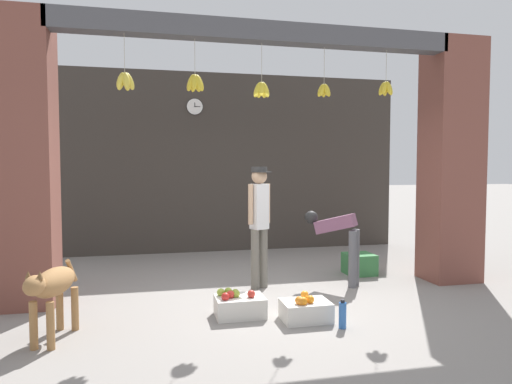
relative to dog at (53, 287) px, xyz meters
name	(u,v)px	position (x,y,z in m)	size (l,w,h in m)	color
ground_plane	(265,298)	(2.24, 0.92, -0.50)	(60.00, 60.00, 0.00)	gray
shop_back_wall	(224,163)	(2.24, 4.15, 1.18)	(6.85, 0.12, 3.36)	#38332D
shop_pillar_left	(22,161)	(-0.54, 1.22, 1.18)	(0.70, 0.60, 3.36)	brown
shop_pillar_right	(451,162)	(5.01, 1.22, 1.18)	(0.70, 0.60, 3.36)	brown
storefront_awning	(261,37)	(2.22, 1.04, 2.68)	(4.95, 0.31, 0.91)	#4C4C51
dog	(53,287)	(0.00, 0.00, 0.00)	(0.42, 0.92, 0.73)	#9E7042
shopkeeper	(259,218)	(2.27, 1.36, 0.44)	(0.32, 0.30, 1.61)	#6B665B
worker_stooping	(340,237)	(3.38, 1.30, 0.15)	(0.66, 0.60, 0.99)	#56565B
fruit_crate_oranges	(305,310)	(2.46, 0.01, -0.39)	(0.50, 0.37, 0.28)	silver
fruit_crate_apples	(239,305)	(1.80, 0.30, -0.38)	(0.52, 0.37, 0.29)	silver
produce_box_green	(359,264)	(3.91, 1.79, -0.35)	(0.41, 0.42, 0.31)	#387A42
water_bottle	(343,315)	(2.74, -0.28, -0.37)	(0.08, 0.08, 0.29)	#2D60AD
wall_clock	(195,107)	(1.68, 4.08, 2.21)	(0.31, 0.03, 0.31)	black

